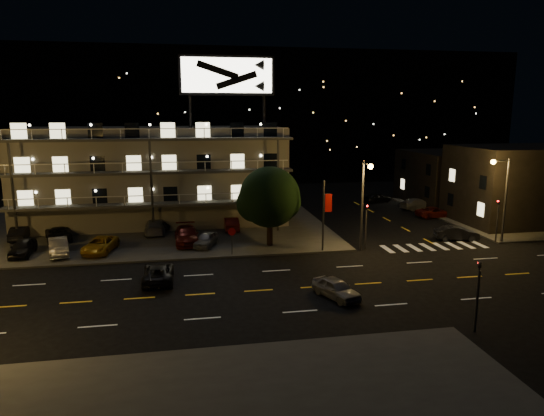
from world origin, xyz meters
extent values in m
plane|color=black|center=(0.00, 0.00, 0.00)|extent=(140.00, 140.00, 0.00)
cube|color=#3E3E3B|center=(-14.00, 20.00, 0.07)|extent=(44.00, 24.00, 0.15)
cube|color=#3E3E3B|center=(30.00, 20.00, 0.07)|extent=(16.00, 24.00, 0.15)
cube|color=gray|center=(-10.00, 24.00, 5.00)|extent=(28.00, 12.00, 10.00)
cube|color=gray|center=(-10.00, 24.00, 10.25)|extent=(28.00, 12.00, 0.50)
cube|color=#3E3E3B|center=(-10.00, 17.10, 3.15)|extent=(28.00, 1.80, 0.25)
cube|color=#3E3E3B|center=(-10.00, 17.10, 6.35)|extent=(28.00, 1.80, 0.25)
cube|color=#3E3E3B|center=(-10.00, 17.10, 9.55)|extent=(28.00, 1.80, 0.25)
cylinder|color=black|center=(-6.00, 22.00, 12.25)|extent=(0.36, 0.36, 3.50)
cylinder|color=black|center=(2.00, 22.00, 12.25)|extent=(0.36, 0.36, 3.50)
cube|color=black|center=(-2.00, 22.00, 16.00)|extent=(10.20, 0.50, 4.20)
cube|color=white|center=(-2.00, 21.70, 16.00)|extent=(9.60, 0.06, 3.60)
cube|color=black|center=(30.00, 16.00, 4.25)|extent=(14.00, 10.00, 8.50)
cube|color=black|center=(30.00, 28.00, 3.50)|extent=(14.00, 12.00, 7.00)
cube|color=black|center=(0.00, 70.00, 12.00)|extent=(120.00, 20.00, 24.00)
cylinder|color=#2D2D30|center=(8.50, 8.30, 4.00)|extent=(0.20, 0.20, 8.00)
cylinder|color=#2D2D30|center=(8.50, 7.50, 7.80)|extent=(0.12, 1.80, 0.12)
sphere|color=#FFB13F|center=(8.50, 6.70, 7.70)|extent=(0.44, 0.44, 0.44)
cylinder|color=#2D2D30|center=(22.50, 8.30, 4.00)|extent=(0.20, 0.20, 8.00)
cylinder|color=#2D2D30|center=(21.70, 8.30, 7.80)|extent=(1.80, 0.12, 0.12)
sphere|color=#FFB13F|center=(20.90, 8.30, 7.70)|extent=(0.44, 0.44, 0.44)
cylinder|color=#2D2D30|center=(9.00, 8.50, 1.80)|extent=(0.14, 0.14, 3.60)
imported|color=black|center=(9.00, 8.50, 4.10)|extent=(0.20, 0.16, 1.00)
sphere|color=#FF0C0C|center=(9.00, 8.38, 4.00)|extent=(0.14, 0.14, 0.14)
cylinder|color=#2D2D30|center=(9.00, -8.50, 1.80)|extent=(0.14, 0.14, 3.60)
imported|color=black|center=(9.00, -8.50, 4.10)|extent=(0.20, 0.16, 1.00)
sphere|color=#FF0C0C|center=(9.00, -8.38, 4.00)|extent=(0.14, 0.14, 0.14)
cylinder|color=#2D2D30|center=(22.00, 8.50, 1.80)|extent=(0.14, 0.14, 3.60)
imported|color=black|center=(22.00, 8.50, 4.10)|extent=(0.16, 0.20, 1.00)
sphere|color=#FF0C0C|center=(21.88, 8.50, 4.00)|extent=(0.14, 0.14, 0.14)
cylinder|color=#2D2D30|center=(5.00, 8.40, 3.20)|extent=(0.16, 0.16, 6.40)
cube|color=#B40C0E|center=(5.45, 8.40, 4.40)|extent=(0.60, 0.04, 1.60)
cylinder|color=#2D2D30|center=(-3.00, 8.60, 1.10)|extent=(0.08, 0.08, 2.20)
cylinder|color=#B40C0E|center=(-3.00, 8.55, 2.15)|extent=(0.91, 0.04, 0.91)
cylinder|color=black|center=(0.69, 10.96, 1.43)|extent=(0.53, 0.53, 2.56)
sphere|color=black|center=(0.69, 10.96, 4.62)|extent=(5.54, 5.54, 5.54)
sphere|color=black|center=(-0.58, 11.38, 3.98)|extent=(3.41, 3.41, 3.41)
sphere|color=black|center=(1.87, 10.53, 4.20)|extent=(3.19, 3.19, 3.19)
imported|color=black|center=(-20.59, 11.45, 0.84)|extent=(1.71, 4.06, 1.37)
imported|color=gray|center=(-17.61, 11.02, 0.86)|extent=(2.58, 4.55, 1.42)
imported|color=#BF8712|center=(-14.26, 11.26, 0.79)|extent=(2.97, 4.96, 1.29)
imported|color=#5C140D|center=(-6.80, 12.94, 0.91)|extent=(2.34, 5.34, 1.53)
imported|color=gray|center=(-5.08, 11.63, 0.78)|extent=(2.72, 4.00, 1.26)
imported|color=black|center=(-22.51, 17.12, 0.80)|extent=(1.68, 4.07, 1.31)
imported|color=black|center=(-18.87, 16.31, 0.80)|extent=(3.46, 5.10, 1.30)
imported|color=gray|center=(-9.91, 17.32, 0.86)|extent=(2.12, 4.96, 1.42)
imported|color=black|center=(-9.41, 17.32, 0.77)|extent=(2.43, 3.91, 1.24)
imported|color=#5C140D|center=(-2.24, 17.42, 0.82)|extent=(1.42, 4.06, 1.34)
imported|color=black|center=(18.88, 10.06, 0.68)|extent=(4.32, 2.21, 1.36)
imported|color=#5C140D|center=(21.98, 19.96, 0.62)|extent=(4.62, 2.44, 1.24)
imported|color=gray|center=(22.28, 24.80, 0.69)|extent=(5.01, 2.76, 1.38)
imported|color=black|center=(19.18, 30.56, 0.64)|extent=(4.00, 2.25, 1.29)
imported|color=gray|center=(2.89, -2.19, 0.65)|extent=(2.88, 4.13, 1.31)
imported|color=black|center=(-8.91, 3.16, 0.64)|extent=(2.15, 4.64, 1.29)
camera|label=1|loc=(-6.69, -31.45, 12.12)|focal=32.00mm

